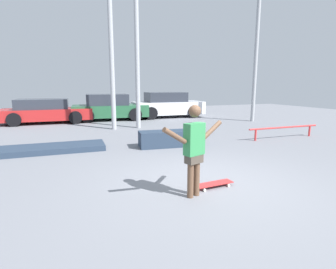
{
  "coord_description": "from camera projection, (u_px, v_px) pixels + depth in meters",
  "views": [
    {
      "loc": [
        -2.53,
        -4.19,
        1.86
      ],
      "look_at": [
        -0.23,
        1.62,
        0.7
      ],
      "focal_mm": 28.0,
      "sensor_mm": 36.0,
      "label": 1
    }
  ],
  "objects": [
    {
      "name": "canopy_support_right",
      "position": [
        202.0,
        42.0,
        12.31
      ],
      "size": [
        6.54,
        0.2,
        6.29
      ],
      "color": "#A5A8AD",
      "rests_on": "ground_plane"
    },
    {
      "name": "grind_box",
      "position": [
        170.0,
        139.0,
        8.2
      ],
      "size": [
        1.95,
        0.83,
        0.49
      ],
      "primitive_type": "cube",
      "rotation": [
        0.0,
        0.0,
        -0.11
      ],
      "color": "#28384C",
      "rests_on": "ground_plane"
    },
    {
      "name": "parked_car_red",
      "position": [
        46.0,
        111.0,
        13.37
      ],
      "size": [
        4.44,
        2.09,
        1.23
      ],
      "rotation": [
        0.0,
        0.0,
        -0.04
      ],
      "color": "red",
      "rests_on": "ground_plane"
    },
    {
      "name": "manual_pad",
      "position": [
        48.0,
        149.0,
        7.56
      ],
      "size": [
        3.21,
        1.14,
        0.16
      ],
      "primitive_type": "cube",
      "rotation": [
        0.0,
        0.0,
        -0.03
      ],
      "color": "#28384C",
      "rests_on": "ground_plane"
    },
    {
      "name": "parked_car_green",
      "position": [
        109.0,
        108.0,
        14.57
      ],
      "size": [
        4.15,
        2.24,
        1.43
      ],
      "rotation": [
        0.0,
        0.0,
        -0.08
      ],
      "color": "#28603D",
      "rests_on": "ground_plane"
    },
    {
      "name": "canopy_support_left",
      "position": [
        24.0,
        30.0,
        9.62
      ],
      "size": [
        6.54,
        0.2,
        6.29
      ],
      "color": "#A5A8AD",
      "rests_on": "ground_plane"
    },
    {
      "name": "parked_car_white",
      "position": [
        167.0,
        105.0,
        15.85
      ],
      "size": [
        4.26,
        2.08,
        1.5
      ],
      "rotation": [
        0.0,
        0.0,
        -0.05
      ],
      "color": "white",
      "rests_on": "ground_plane"
    },
    {
      "name": "grind_rail",
      "position": [
        284.0,
        129.0,
        9.43
      ],
      "size": [
        3.01,
        0.14,
        0.43
      ],
      "rotation": [
        0.0,
        0.0,
        -0.03
      ],
      "color": "red",
      "rests_on": "ground_plane"
    },
    {
      "name": "skateboarder",
      "position": [
        194.0,
        146.0,
        4.34
      ],
      "size": [
        1.28,
        0.48,
        1.56
      ],
      "rotation": [
        0.0,
        0.0,
        0.31
      ],
      "color": "brown",
      "rests_on": "ground_plane"
    },
    {
      "name": "ground_plane",
      "position": [
        209.0,
        183.0,
        5.09
      ],
      "size": [
        36.0,
        36.0,
        0.0
      ],
      "primitive_type": "plane",
      "color": "slate"
    },
    {
      "name": "skateboard",
      "position": [
        214.0,
        184.0,
        4.89
      ],
      "size": [
        0.79,
        0.28,
        0.08
      ],
      "rotation": [
        0.0,
        0.0,
        0.06
      ],
      "color": "red",
      "rests_on": "ground_plane"
    }
  ]
}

